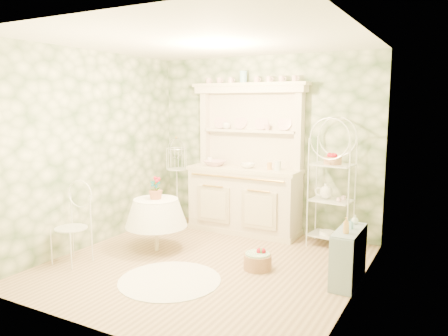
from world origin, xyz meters
The scene contains 22 objects.
floor centered at (0.00, 0.00, 0.00)m, with size 3.60×3.60×0.00m, color tan.
ceiling centered at (0.00, 0.00, 2.70)m, with size 3.60×3.60×0.00m, color white.
wall_left centered at (-1.80, 0.00, 1.35)m, with size 3.60×3.60×0.00m, color beige.
wall_right centered at (1.80, 0.00, 1.35)m, with size 3.60×3.60×0.00m, color beige.
wall_back centered at (0.00, 1.80, 1.35)m, with size 3.60×3.60×0.00m, color beige.
wall_front centered at (0.00, -1.80, 1.35)m, with size 3.60×3.60×0.00m, color beige.
kitchen_dresser centered at (-0.20, 1.52, 1.15)m, with size 1.87×0.61×2.29m, color silver.
bakers_rack centered at (1.16, 1.48, 0.89)m, with size 0.55×0.39×1.77m, color white.
side_shelf centered at (1.68, 0.30, 0.29)m, with size 0.25×0.69×0.59m, color #8B9FAC.
round_table centered at (-0.86, 0.16, 0.40)m, with size 0.73×0.73×0.80m, color white.
cafe_chair centered at (-1.49, -0.73, 0.50)m, with size 0.45×0.45×0.99m, color white.
birdcage_stand centered at (-1.40, 1.44, 0.74)m, with size 0.35×0.35×1.48m, color white.
floor_basket centered at (0.63, 0.19, 0.11)m, with size 0.35×0.35×0.22m, color #AB7D5A.
lace_rug centered at (-0.09, -0.61, 0.00)m, with size 1.16×1.16×0.01m, color white.
bowl_floral centered at (-0.69, 1.48, 1.02)m, with size 0.33×0.33×0.08m, color white.
bowl_white centered at (-0.14, 1.52, 1.02)m, with size 0.22×0.22×0.07m, color white.
cup_left centered at (-0.59, 1.66, 1.61)m, with size 0.13×0.13×0.10m, color white.
cup_right centered at (0.10, 1.68, 1.61)m, with size 0.10×0.10×0.09m, color white.
potted_geranium centered at (-0.85, 0.15, 0.85)m, with size 0.14×0.10×0.27m, color #3F7238.
bottle_amber centered at (1.68, 0.13, 0.68)m, with size 0.07×0.07×0.18m, color tan.
bottle_blue centered at (1.68, 0.33, 0.65)m, with size 0.05×0.05×0.11m, color #85BED9.
bottle_glass centered at (1.68, 0.56, 0.65)m, with size 0.08×0.08×0.11m, color silver.
Camera 1 is at (2.69, -4.42, 1.98)m, focal length 35.00 mm.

